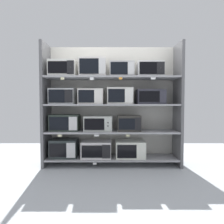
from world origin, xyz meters
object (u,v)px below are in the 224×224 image
object	(u,v)px
microwave_7	(91,97)
microwave_9	(150,97)
microwave_0	(64,148)
microwave_1	(97,149)
microwave_6	(63,96)
microwave_5	(129,123)
microwave_13	(150,70)
microwave_2	(130,149)
microwave_12	(122,70)
microwave_10	(63,69)
microwave_11	(93,68)
microwave_4	(98,123)
microwave_8	(120,96)
microwave_3	(65,123)

from	to	relation	value
microwave_7	microwave_9	distance (m)	1.09
microwave_7	microwave_0	bearing A→B (deg)	179.96
microwave_1	microwave_6	distance (m)	1.16
microwave_5	microwave_7	distance (m)	0.85
microwave_7	microwave_13	distance (m)	1.19
microwave_2	microwave_12	distance (m)	1.48
microwave_10	microwave_11	xyz separation A→B (m)	(0.55, -0.00, 0.02)
microwave_4	microwave_8	xyz separation A→B (m)	(0.40, -0.00, 0.51)
microwave_2	microwave_8	world-z (taller)	microwave_8
microwave_2	microwave_10	world-z (taller)	microwave_10
microwave_0	microwave_9	size ratio (longest dim) A/B	0.98
microwave_8	microwave_12	xyz separation A→B (m)	(0.03, -0.00, 0.48)
microwave_3	microwave_8	bearing A→B (deg)	-0.00
microwave_3	microwave_12	bearing A→B (deg)	-0.01
microwave_5	microwave_11	world-z (taller)	microwave_11
microwave_11	microwave_7	bearing A→B (deg)	179.98
microwave_10	microwave_11	distance (m)	0.55
microwave_3	microwave_13	xyz separation A→B (m)	(1.57, -0.00, 0.98)
microwave_7	microwave_11	bearing A→B (deg)	-0.02
microwave_6	microwave_12	world-z (taller)	microwave_12
microwave_0	microwave_11	xyz separation A→B (m)	(0.54, -0.00, 1.49)
microwave_3	microwave_5	xyz separation A→B (m)	(1.19, 0.00, -0.01)
microwave_2	microwave_9	bearing A→B (deg)	0.02
microwave_4	microwave_8	size ratio (longest dim) A/B	1.12
microwave_2	microwave_7	size ratio (longest dim) A/B	1.20
microwave_13	microwave_7	bearing A→B (deg)	-180.00
microwave_4	microwave_11	world-z (taller)	microwave_11
microwave_7	microwave_8	world-z (taller)	microwave_8
microwave_5	microwave_9	size ratio (longest dim) A/B	0.84
microwave_7	microwave_8	bearing A→B (deg)	0.00
microwave_6	microwave_7	xyz separation A→B (m)	(0.53, 0.00, -0.00)
microwave_1	microwave_10	world-z (taller)	microwave_10
microwave_4	microwave_5	world-z (taller)	microwave_5
microwave_5	microwave_8	distance (m)	0.53
microwave_4	microwave_0	bearing A→B (deg)	179.98
microwave_7	microwave_9	bearing A→B (deg)	0.01
microwave_6	microwave_12	xyz separation A→B (m)	(1.09, 0.00, 0.49)
microwave_3	microwave_2	bearing A→B (deg)	0.00
microwave_2	microwave_3	bearing A→B (deg)	-180.00
microwave_0	microwave_8	size ratio (longest dim) A/B	1.06
microwave_7	microwave_6	bearing A→B (deg)	-179.99
microwave_11	microwave_4	bearing A→B (deg)	0.07
microwave_1	microwave_0	bearing A→B (deg)	179.99
microwave_5	microwave_9	bearing A→B (deg)	-0.01
microwave_2	microwave_8	xyz separation A→B (m)	(-0.19, -0.00, 0.99)
microwave_12	microwave_13	bearing A→B (deg)	0.01
microwave_12	microwave_13	world-z (taller)	microwave_13
microwave_9	microwave_12	bearing A→B (deg)	-179.97
microwave_12	microwave_2	bearing A→B (deg)	0.06
microwave_5	microwave_8	size ratio (longest dim) A/B	0.91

